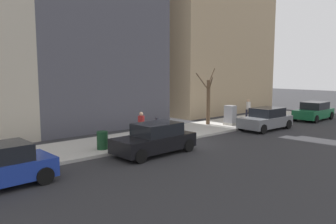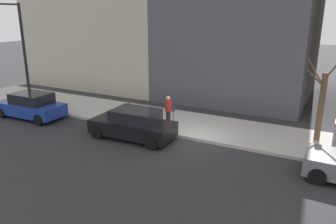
# 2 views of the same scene
# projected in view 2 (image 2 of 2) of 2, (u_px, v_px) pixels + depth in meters

# --- Properties ---
(ground_plane) EXTENTS (120.00, 120.00, 0.00)m
(ground_plane) POSITION_uv_depth(u_px,v_px,m) (186.00, 139.00, 16.30)
(ground_plane) COLOR #2B2B2D
(sidewalk) EXTENTS (4.00, 36.00, 0.15)m
(sidewalk) POSITION_uv_depth(u_px,v_px,m) (202.00, 126.00, 17.97)
(sidewalk) COLOR #B2AFA8
(sidewalk) RESTS_ON ground
(parked_car_black) EXTENTS (2.04, 4.26, 1.52)m
(parked_car_black) POSITION_uv_depth(u_px,v_px,m) (133.00, 124.00, 16.22)
(parked_car_black) COLOR black
(parked_car_black) RESTS_ON ground
(parked_car_blue) EXTENTS (2.03, 4.25, 1.52)m
(parked_car_blue) POSITION_uv_depth(u_px,v_px,m) (31.00, 106.00, 19.50)
(parked_car_blue) COLOR #1E389E
(parked_car_blue) RESTS_ON ground
(parking_meter) EXTENTS (0.14, 0.10, 1.35)m
(parking_meter) POSITION_uv_depth(u_px,v_px,m) (173.00, 115.00, 16.83)
(parking_meter) COLOR slate
(parking_meter) RESTS_ON sidewalk
(streetlamp) EXTENTS (1.97, 0.32, 6.50)m
(streetlamp) POSITION_uv_depth(u_px,v_px,m) (20.00, 46.00, 20.72)
(streetlamp) COLOR black
(streetlamp) RESTS_ON sidewalk
(bare_tree) EXTENTS (1.50, 1.58, 4.14)m
(bare_tree) POSITION_uv_depth(u_px,v_px,m) (321.00, 104.00, 15.34)
(bare_tree) COLOR brown
(bare_tree) RESTS_ON sidewalk
(trash_bin) EXTENTS (0.56, 0.56, 0.90)m
(trash_bin) POSITION_uv_depth(u_px,v_px,m) (128.00, 112.00, 18.76)
(trash_bin) COLOR #14381E
(trash_bin) RESTS_ON sidewalk
(pedestrian_midblock) EXTENTS (0.40, 0.36, 1.66)m
(pedestrian_midblock) POSITION_uv_depth(u_px,v_px,m) (168.00, 109.00, 17.60)
(pedestrian_midblock) COLOR #1E1E2D
(pedestrian_midblock) RESTS_ON sidewalk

